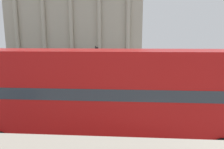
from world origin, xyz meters
The scene contains 9 objects.
double_decker_bus centered at (-1.19, 5.98, 2.32)m, with size 11.40×2.72×4.15m.
plaza_building_left centered at (-12.36, 47.86, 9.62)m, with size 31.52×12.93×19.23m.
traffic_light_near centered at (-5.42, 11.81, 2.57)m, with size 0.42×0.24×3.95m.
traffic_light_mid centered at (-3.58, 18.78, 2.53)m, with size 0.42×0.24×3.88m.
car_navy centered at (1.51, 19.32, 0.70)m, with size 4.20×1.93×1.35m.
car_maroon centered at (-2.49, 23.05, 0.70)m, with size 4.20×1.93×1.35m.
pedestrian_olive centered at (-8.20, 26.56, 0.98)m, with size 0.32×0.32×1.70m.
pedestrian_grey centered at (1.07, 13.47, 1.01)m, with size 0.32×0.32×1.75m.
pedestrian_blue centered at (-6.07, 28.83, 1.00)m, with size 0.32×0.32×1.73m.
Camera 1 is at (-0.52, -2.27, 4.58)m, focal length 32.00 mm.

